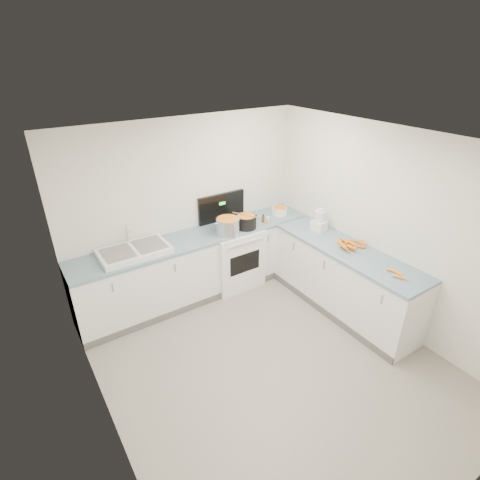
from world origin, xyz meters
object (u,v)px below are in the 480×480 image
mixing_bowl (279,211)px  spice_jar (268,221)px  food_processor (319,221)px  sink (134,251)px  extract_bottle (263,219)px  stove (232,255)px  black_pot (246,222)px  steel_pot (228,227)px

mixing_bowl → spice_jar: bearing=-154.7°
mixing_bowl → food_processor: bearing=-81.7°
sink → extract_bottle: sink is taller
stove → spice_jar: (0.51, -0.18, 0.51)m
stove → spice_jar: bearing=-19.6°
stove → extract_bottle: stove is taller
black_pot → steel_pot: bearing=-178.4°
steel_pot → mixing_bowl: bearing=7.0°
steel_pot → black_pot: 0.31m
steel_pot → mixing_bowl: size_ratio=1.38×
sink → food_processor: 2.55m
sink → stove: bearing=-0.6°
sink → extract_bottle: 1.93m
black_pot → mixing_bowl: size_ratio=1.20×
black_pot → sink: bearing=174.7°
mixing_bowl → food_processor: food_processor is taller
black_pot → spice_jar: (0.36, -0.05, -0.04)m
steel_pot → spice_jar: steel_pot is taller
mixing_bowl → food_processor: (0.11, -0.75, 0.09)m
steel_pot → food_processor: 1.29m
sink → steel_pot: sink is taller
sink → black_pot: size_ratio=2.97×
steel_pot → black_pot: (0.31, 0.01, -0.02)m
sink → food_processor: size_ratio=2.62×
steel_pot → extract_bottle: 0.63m
extract_bottle → spice_jar: extract_bottle is taller
steel_pot → mixing_bowl: steel_pot is taller
mixing_bowl → food_processor: 0.76m
stove → mixing_bowl: stove is taller
stove → black_pot: 0.59m
sink → black_pot: 1.61m
stove → extract_bottle: bearing=-13.8°
extract_bottle → steel_pot: bearing=-177.7°
food_processor → stove: bearing=141.8°
extract_bottle → mixing_bowl: bearing=14.5°
sink → black_pot: bearing=-5.3°
steel_pot → spice_jar: size_ratio=3.90×
food_processor → sink: bearing=162.1°
sink → spice_jar: sink is taller
food_processor → mixing_bowl: bearing=98.3°
extract_bottle → spice_jar: 0.08m
mixing_bowl → spice_jar: mixing_bowl is taller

